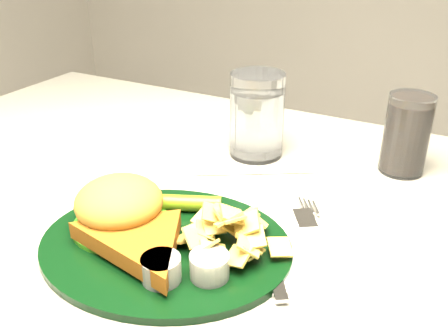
% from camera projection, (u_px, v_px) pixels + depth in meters
% --- Properties ---
extents(dinner_plate, '(0.35, 0.31, 0.07)m').
position_uv_depth(dinner_plate, '(164.00, 225.00, 0.57)').
color(dinner_plate, black).
rests_on(dinner_plate, table).
extents(water_glass, '(0.10, 0.10, 0.13)m').
position_uv_depth(water_glass, '(257.00, 115.00, 0.79)').
color(water_glass, white).
rests_on(water_glass, table).
extents(cola_glass, '(0.08, 0.08, 0.12)m').
position_uv_depth(cola_glass, '(406.00, 134.00, 0.74)').
color(cola_glass, black).
rests_on(cola_glass, table).
extents(fork_napkin, '(0.22, 0.24, 0.01)m').
position_uv_depth(fork_napkin, '(275.00, 252.00, 0.57)').
color(fork_napkin, silver).
rests_on(fork_napkin, table).
extents(wrapped_straw, '(0.20, 0.16, 0.01)m').
position_uv_depth(wrapped_straw, '(254.00, 172.00, 0.75)').
color(wrapped_straw, white).
rests_on(wrapped_straw, table).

